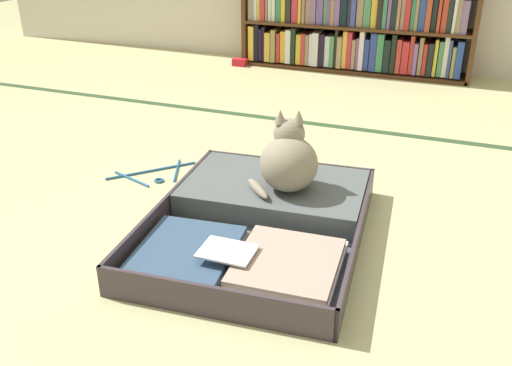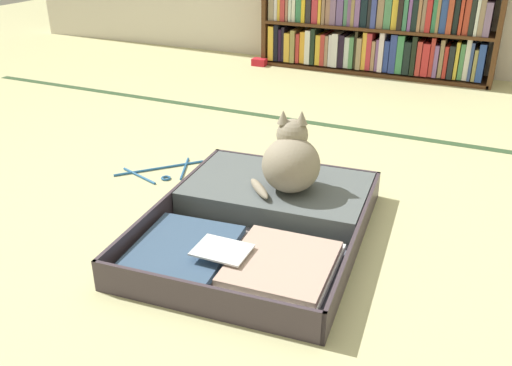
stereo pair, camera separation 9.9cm
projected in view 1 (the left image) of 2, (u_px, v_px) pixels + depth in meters
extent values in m
plane|color=#C4C18A|center=(264.00, 228.00, 1.93)|extent=(10.00, 10.00, 0.00)
cube|color=#314D2D|center=(338.00, 127.00, 2.86)|extent=(4.80, 0.05, 0.00)
cube|color=#4F2E18|center=(479.00, 11.00, 3.44)|extent=(0.03, 0.25, 0.89)
cube|color=#4F2E18|center=(352.00, 69.00, 3.88)|extent=(1.54, 0.25, 0.02)
cube|color=#4F2E18|center=(355.00, 26.00, 3.75)|extent=(1.51, 0.25, 0.02)
cube|color=yellow|center=(256.00, 41.00, 4.05)|extent=(0.04, 0.21, 0.24)
cube|color=black|center=(261.00, 41.00, 4.03)|extent=(0.03, 0.21, 0.25)
cube|color=#25122E|center=(265.00, 43.00, 4.03)|extent=(0.02, 0.21, 0.22)
cube|color=black|center=(268.00, 42.00, 4.03)|extent=(0.02, 0.21, 0.24)
cube|color=gold|center=(272.00, 45.00, 4.01)|extent=(0.04, 0.21, 0.20)
cube|color=olive|center=(277.00, 44.00, 3.99)|extent=(0.03, 0.21, 0.23)
cube|color=#BA3230|center=(282.00, 46.00, 3.99)|extent=(0.02, 0.21, 0.20)
cube|color=gold|center=(287.00, 45.00, 3.99)|extent=(0.04, 0.21, 0.22)
cube|color=silver|center=(292.00, 44.00, 3.96)|extent=(0.04, 0.21, 0.23)
cube|color=black|center=(297.00, 44.00, 3.94)|extent=(0.03, 0.21, 0.25)
cube|color=gold|center=(302.00, 47.00, 3.94)|extent=(0.03, 0.21, 0.21)
cube|color=#B03631|center=(307.00, 47.00, 3.93)|extent=(0.03, 0.21, 0.21)
cube|color=#96785D|center=(311.00, 48.00, 3.92)|extent=(0.02, 0.21, 0.21)
cube|color=silver|center=(314.00, 47.00, 3.91)|extent=(0.02, 0.21, 0.22)
cube|color=silver|center=(319.00, 47.00, 3.89)|extent=(0.04, 0.21, 0.23)
cube|color=black|center=(325.00, 48.00, 3.89)|extent=(0.04, 0.21, 0.22)
cube|color=silver|center=(330.00, 49.00, 3.88)|extent=(0.03, 0.21, 0.21)
cube|color=#4A8254|center=(335.00, 49.00, 3.87)|extent=(0.03, 0.21, 0.21)
cube|color=#2A2519|center=(339.00, 46.00, 3.86)|extent=(0.02, 0.21, 0.25)
cube|color=#9C8661|center=(342.00, 50.00, 3.84)|extent=(0.03, 0.21, 0.21)
cube|color=gold|center=(347.00, 47.00, 3.84)|extent=(0.03, 0.21, 0.25)
cube|color=#C1333F|center=(352.00, 48.00, 3.83)|extent=(0.03, 0.21, 0.25)
cube|color=#A57B5A|center=(356.00, 52.00, 3.83)|extent=(0.02, 0.21, 0.20)
cube|color=#79528E|center=(360.00, 51.00, 3.81)|extent=(0.02, 0.21, 0.21)
cube|color=silver|center=(364.00, 48.00, 3.78)|extent=(0.03, 0.21, 0.26)
cube|color=#2B4095|center=(369.00, 52.00, 3.80)|extent=(0.03, 0.21, 0.20)
cube|color=navy|center=(375.00, 50.00, 3.76)|extent=(0.04, 0.21, 0.25)
cube|color=#3C8654|center=(382.00, 50.00, 3.75)|extent=(0.04, 0.21, 0.25)
cube|color=black|center=(389.00, 54.00, 3.74)|extent=(0.04, 0.21, 0.21)
cube|color=black|center=(395.00, 51.00, 3.72)|extent=(0.03, 0.21, 0.25)
cube|color=#B93731|center=(400.00, 54.00, 3.72)|extent=(0.03, 0.21, 0.22)
cube|color=red|center=(407.00, 55.00, 3.71)|extent=(0.04, 0.21, 0.21)
cube|color=#C03932|center=(413.00, 52.00, 3.69)|extent=(0.02, 0.21, 0.25)
cube|color=#7C5795|center=(417.00, 56.00, 3.68)|extent=(0.03, 0.21, 0.20)
cube|color=#8C7552|center=(422.00, 54.00, 3.67)|extent=(0.03, 0.21, 0.24)
cube|color=#B62F27|center=(426.00, 57.00, 3.67)|extent=(0.02, 0.21, 0.20)
cube|color=black|center=(431.00, 57.00, 3.65)|extent=(0.03, 0.21, 0.21)
cube|color=gold|center=(437.00, 55.00, 3.64)|extent=(0.02, 0.21, 0.23)
cube|color=#478550|center=(441.00, 56.00, 3.64)|extent=(0.03, 0.21, 0.23)
cube|color=silver|center=(447.00, 54.00, 3.62)|extent=(0.03, 0.21, 0.26)
cube|color=#334881|center=(450.00, 56.00, 3.61)|extent=(0.02, 0.21, 0.24)
cube|color=olive|center=(454.00, 60.00, 3.61)|extent=(0.02, 0.21, 0.20)
cube|color=#294698|center=(460.00, 57.00, 3.59)|extent=(0.04, 0.21, 0.24)
cube|color=gray|center=(256.00, 4.00, 3.93)|extent=(0.04, 0.21, 0.20)
cube|color=silver|center=(260.00, 1.00, 3.92)|extent=(0.02, 0.21, 0.24)
cube|color=gold|center=(264.00, 3.00, 3.92)|extent=(0.02, 0.21, 0.21)
cube|color=#BA3739|center=(267.00, 4.00, 3.90)|extent=(0.03, 0.21, 0.21)
cube|color=#A06F56|center=(271.00, 1.00, 3.89)|extent=(0.02, 0.21, 0.25)
cube|color=silver|center=(275.00, 2.00, 3.89)|extent=(0.02, 0.21, 0.23)
cube|color=silver|center=(278.00, 4.00, 3.89)|extent=(0.02, 0.21, 0.21)
cube|color=#377D56|center=(283.00, 3.00, 3.87)|extent=(0.04, 0.21, 0.23)
cube|color=yellow|center=(288.00, 2.00, 3.85)|extent=(0.03, 0.21, 0.24)
cube|color=#282528|center=(293.00, 5.00, 3.84)|extent=(0.04, 0.21, 0.21)
cube|color=#C0343F|center=(299.00, 4.00, 3.83)|extent=(0.04, 0.21, 0.23)
cube|color=gold|center=(304.00, 5.00, 3.81)|extent=(0.02, 0.21, 0.22)
cube|color=#8E6D54|center=(307.00, 4.00, 3.80)|extent=(0.02, 0.21, 0.23)
cube|color=#9D715F|center=(312.00, 2.00, 3.80)|extent=(0.03, 0.21, 0.26)
cube|color=slate|center=(317.00, 6.00, 3.79)|extent=(0.04, 0.21, 0.22)
cube|color=#674F8B|center=(324.00, 6.00, 3.77)|extent=(0.04, 0.21, 0.22)
cube|color=#497A5E|center=(329.00, 6.00, 3.76)|extent=(0.03, 0.21, 0.23)
cube|color=#6E4C80|center=(333.00, 7.00, 3.76)|extent=(0.02, 0.21, 0.21)
cube|color=#93784D|center=(336.00, 6.00, 3.74)|extent=(0.02, 0.21, 0.23)
cube|color=#7B5694|center=(341.00, 5.00, 3.73)|extent=(0.03, 0.21, 0.25)
cube|color=black|center=(347.00, 9.00, 3.73)|extent=(0.04, 0.21, 0.20)
cube|color=black|center=(353.00, 6.00, 3.70)|extent=(0.02, 0.21, 0.24)
cube|color=#394495|center=(357.00, 9.00, 3.70)|extent=(0.03, 0.21, 0.21)
cube|color=#927559|center=(363.00, 9.00, 3.69)|extent=(0.04, 0.21, 0.20)
cube|color=#4C865D|center=(370.00, 10.00, 3.68)|extent=(0.04, 0.21, 0.20)
cube|color=gold|center=(377.00, 9.00, 3.66)|extent=(0.04, 0.21, 0.21)
cube|color=black|center=(382.00, 10.00, 3.64)|extent=(0.03, 0.21, 0.22)
cube|color=#3A7B5B|center=(388.00, 7.00, 3.62)|extent=(0.03, 0.21, 0.25)
cube|color=#794E97|center=(392.00, 7.00, 3.61)|extent=(0.02, 0.21, 0.26)
cube|color=black|center=(397.00, 8.00, 3.61)|extent=(0.04, 0.21, 0.25)
cube|color=#A1714F|center=(401.00, 8.00, 3.59)|extent=(0.02, 0.21, 0.25)
cube|color=#937860|center=(405.00, 11.00, 3.60)|extent=(0.02, 0.21, 0.22)
cube|color=red|center=(410.00, 10.00, 3.58)|extent=(0.03, 0.21, 0.23)
cube|color=#35895E|center=(415.00, 9.00, 3.58)|extent=(0.03, 0.21, 0.24)
cube|color=#97764D|center=(419.00, 9.00, 3.56)|extent=(0.02, 0.21, 0.24)
cube|color=#2D4B96|center=(424.00, 11.00, 3.56)|extent=(0.04, 0.21, 0.22)
cube|color=#AB432B|center=(430.00, 11.00, 3.53)|extent=(0.03, 0.21, 0.24)
cube|color=black|center=(436.00, 9.00, 3.53)|extent=(0.03, 0.21, 0.26)
cube|color=#BA3A26|center=(441.00, 13.00, 3.52)|extent=(0.02, 0.21, 0.21)
cube|color=#B53D29|center=(446.00, 11.00, 3.51)|extent=(0.03, 0.21, 0.24)
cube|color=black|center=(452.00, 12.00, 3.50)|extent=(0.03, 0.21, 0.23)
cube|color=silver|center=(456.00, 14.00, 3.49)|extent=(0.02, 0.21, 0.22)
cube|color=#8C755D|center=(460.00, 14.00, 3.48)|extent=(0.03, 0.21, 0.22)
cube|color=slate|center=(466.00, 16.00, 3.47)|extent=(0.04, 0.21, 0.20)
cube|color=#3E343D|center=(237.00, 271.00, 1.69)|extent=(0.71, 0.50, 0.01)
cube|color=#3E343D|center=(212.00, 302.00, 1.48)|extent=(0.68, 0.07, 0.10)
cube|color=#3E343D|center=(137.00, 242.00, 1.75)|extent=(0.05, 0.44, 0.10)
cube|color=#3E343D|center=(348.00, 277.00, 1.58)|extent=(0.05, 0.44, 0.10)
cube|color=#4D505B|center=(237.00, 269.00, 1.68)|extent=(0.69, 0.47, 0.01)
cube|color=#3E343D|center=(274.00, 206.00, 2.07)|extent=(0.71, 0.50, 0.01)
cube|color=#3E343D|center=(288.00, 171.00, 2.24)|extent=(0.68, 0.07, 0.10)
cube|color=#3E343D|center=(191.00, 184.00, 2.14)|extent=(0.05, 0.44, 0.10)
cube|color=#3E343D|center=(366.00, 207.00, 1.97)|extent=(0.05, 0.44, 0.10)
cube|color=#4D505B|center=(274.00, 203.00, 2.07)|extent=(0.69, 0.47, 0.01)
cylinder|color=black|center=(258.00, 232.00, 1.88)|extent=(0.66, 0.07, 0.02)
cube|color=slate|center=(188.00, 256.00, 1.72)|extent=(0.31, 0.39, 0.02)
cube|color=#37516F|center=(186.00, 250.00, 1.71)|extent=(0.33, 0.37, 0.02)
cube|color=slate|center=(286.00, 274.00, 1.64)|extent=(0.32, 0.36, 0.02)
cube|color=silver|center=(289.00, 269.00, 1.63)|extent=(0.32, 0.39, 0.02)
cube|color=tan|center=(287.00, 262.00, 1.62)|extent=(0.31, 0.34, 0.02)
cube|color=white|center=(226.00, 251.00, 1.63)|extent=(0.16, 0.13, 0.01)
cube|color=#545C5E|center=(275.00, 193.00, 2.05)|extent=(0.68, 0.46, 0.09)
torus|color=white|center=(270.00, 183.00, 2.03)|extent=(0.12, 0.12, 0.01)
cylinder|color=black|center=(243.00, 167.00, 2.28)|extent=(0.02, 0.02, 0.09)
cylinder|color=black|center=(334.00, 178.00, 2.18)|extent=(0.02, 0.02, 0.09)
cube|color=red|center=(181.00, 302.00, 1.53)|extent=(0.04, 0.01, 0.03)
cube|color=red|center=(142.00, 287.00, 1.54)|extent=(0.04, 0.01, 0.02)
ellipsoid|color=gray|center=(289.00, 164.00, 1.94)|extent=(0.26, 0.27, 0.19)
ellipsoid|color=gray|center=(288.00, 168.00, 2.01)|extent=(0.16, 0.12, 0.11)
sphere|color=gray|center=(289.00, 134.00, 1.94)|extent=(0.11, 0.11, 0.11)
cone|color=gray|center=(299.00, 117.00, 1.91)|extent=(0.04, 0.04, 0.05)
cone|color=gray|center=(281.00, 116.00, 1.91)|extent=(0.04, 0.04, 0.05)
sphere|color=gold|center=(295.00, 128.00, 1.98)|extent=(0.02, 0.02, 0.02)
sphere|color=gold|center=(283.00, 127.00, 1.98)|extent=(0.02, 0.02, 0.02)
ellipsoid|color=gray|center=(258.00, 189.00, 1.94)|extent=(0.13, 0.14, 0.03)
cylinder|color=#265F96|center=(152.00, 171.00, 2.36)|extent=(0.27, 0.29, 0.01)
cylinder|color=#265F96|center=(177.00, 170.00, 2.36)|extent=(0.09, 0.20, 0.01)
cylinder|color=#265F96|center=(132.00, 179.00, 2.28)|extent=(0.21, 0.08, 0.01)
torus|color=#265F96|center=(159.00, 180.00, 2.27)|extent=(0.06, 0.06, 0.01)
cube|color=red|center=(240.00, 62.00, 4.00)|extent=(0.10, 0.07, 0.05)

